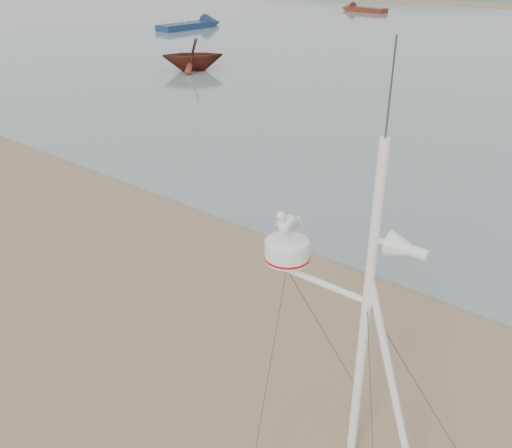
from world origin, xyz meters
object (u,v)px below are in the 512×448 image
Objects in this scene: mast_rig at (351,387)px; boat_red at (192,40)px; sailboat_blue_near at (200,24)px; dinghy_red_far at (357,9)px.

mast_rig reaches higher than boat_red.
sailboat_blue_near reaches higher than mast_rig.
boat_red is at bearing -74.30° from dinghy_red_far.
boat_red reaches higher than dinghy_red_far.
mast_rig is at bearing -60.58° from dinghy_red_far.
mast_rig is at bearing -43.36° from sailboat_blue_near.
mast_rig is 0.76× the size of sailboat_blue_near.
boat_red is 0.47× the size of sailboat_blue_near.
boat_red is 0.55× the size of dinghy_red_far.
mast_rig is 45.92m from sailboat_blue_near.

